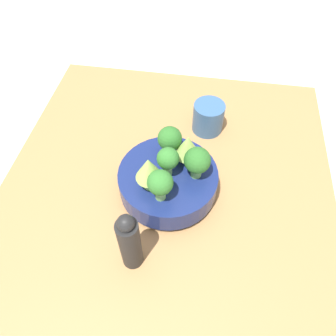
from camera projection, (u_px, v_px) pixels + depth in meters
ground_plane at (168, 186)px, 0.87m from camera, size 6.00×6.00×0.00m
table at (168, 182)px, 0.86m from camera, size 0.88×0.84×0.03m
bowl at (168, 181)px, 0.79m from camera, size 0.24×0.24×0.07m
broccoli_floret_left at (168, 139)px, 0.76m from camera, size 0.06×0.06×0.08m
romanesco_piece_far at (188, 146)px, 0.75m from camera, size 0.06×0.06×0.08m
broccoli_floret_right at (160, 184)px, 0.68m from camera, size 0.06×0.06×0.08m
broccoli_floret_center at (168, 159)px, 0.72m from camera, size 0.05×0.05×0.08m
broccoli_floret_back at (197, 161)px, 0.72m from camera, size 0.06×0.06×0.08m
romanesco_piece_near at (149, 170)px, 0.70m from camera, size 0.06×0.06×0.09m
cup at (208, 117)px, 0.92m from camera, size 0.09×0.09×0.09m
pepper_mill at (130, 242)px, 0.64m from camera, size 0.04×0.04×0.18m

